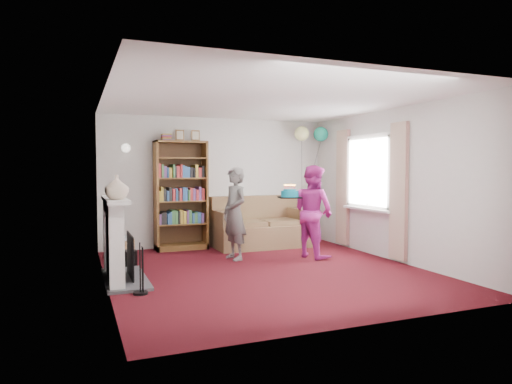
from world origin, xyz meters
name	(u,v)px	position (x,y,z in m)	size (l,w,h in m)	color
ground	(267,271)	(0.00, 0.00, 0.00)	(5.00, 5.00, 0.00)	#37080B
wall_back	(217,182)	(0.00, 2.51, 1.25)	(4.50, 0.02, 2.50)	silver
wall_left	(104,189)	(-2.26, 0.00, 1.25)	(0.02, 5.00, 2.50)	silver
wall_right	(393,185)	(2.26, 0.00, 1.25)	(0.02, 5.00, 2.50)	silver
ceiling	(267,100)	(0.00, 0.00, 2.50)	(4.50, 5.00, 0.01)	white
fireplace	(118,243)	(-2.09, 0.19, 0.51)	(0.55, 1.80, 1.12)	#3F3F42
window_bay	(368,186)	(2.21, 0.60, 1.20)	(0.14, 2.02, 2.20)	white
wall_sconce	(126,148)	(-1.75, 2.36, 1.88)	(0.16, 0.23, 0.16)	gold
bookcase	(180,196)	(-0.78, 2.30, 0.99)	(0.96, 0.42, 2.23)	#472B14
sofa	(259,228)	(0.72, 2.07, 0.36)	(1.82, 0.96, 0.96)	brown
wicker_basket	(122,249)	(-1.90, 1.73, 0.17)	(0.42, 0.42, 0.37)	#A97A4F
person_striped	(235,214)	(-0.15, 1.00, 0.77)	(0.56, 0.37, 1.53)	black
person_magenta	(313,211)	(1.15, 0.69, 0.78)	(0.76, 0.59, 1.57)	#AA2280
birthday_cake	(290,194)	(0.70, 0.67, 1.09)	(0.35, 0.35, 0.22)	black
balloons	(311,134)	(1.90, 2.15, 2.22)	(0.77, 0.51, 1.69)	#3F3F3F
mantel_vase	(117,187)	(-2.12, -0.15, 1.28)	(0.29, 0.29, 0.31)	beige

